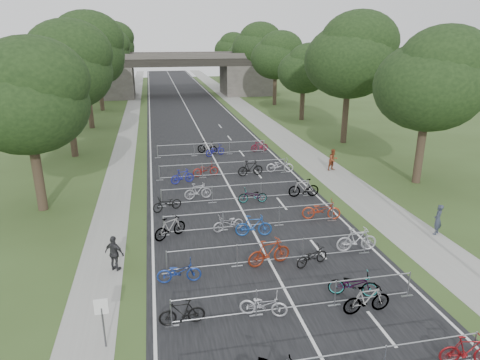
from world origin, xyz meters
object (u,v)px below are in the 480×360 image
at_px(park_sign, 102,314).
at_px(pedestrian_c, 115,254).
at_px(pedestrian_b, 333,160).
at_px(pedestrian_a, 438,220).
at_px(overpass_bridge, 179,74).

bearing_deg(park_sign, pedestrian_c, 90.00).
xyz_separation_m(park_sign, pedestrian_b, (15.19, 16.83, -0.45)).
distance_m(pedestrian_a, pedestrian_c, 16.00).
bearing_deg(park_sign, overpass_bridge, 83.74).
bearing_deg(overpass_bridge, pedestrian_a, -80.77).
xyz_separation_m(overpass_bridge, park_sign, (-6.80, -62.00, -2.27)).
height_order(pedestrian_b, pedestrian_c, pedestrian_b).
xyz_separation_m(pedestrian_b, pedestrian_c, (-15.19, -11.86, -0.01)).
distance_m(park_sign, pedestrian_c, 4.98).
height_order(park_sign, pedestrian_c, park_sign).
bearing_deg(overpass_bridge, pedestrian_b, -79.47).
height_order(park_sign, pedestrian_b, park_sign).
relative_size(overpass_bridge, park_sign, 16.99).
xyz_separation_m(overpass_bridge, pedestrian_a, (9.20, -56.64, -2.72)).
bearing_deg(pedestrian_a, overpass_bridge, -122.24).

